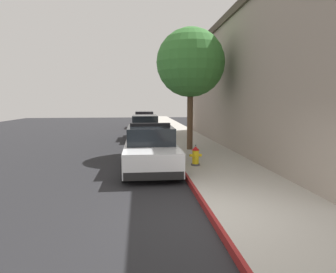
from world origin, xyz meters
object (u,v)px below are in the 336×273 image
object	(u,v)px
fire_hydrant	(196,156)
police_cruiser	(150,148)
street_tree	(190,63)
parked_car_silver_ahead	(145,128)
parked_car_dark_far	(144,120)

from	to	relation	value
fire_hydrant	police_cruiser	bearing A→B (deg)	163.67
police_cruiser	fire_hydrant	bearing A→B (deg)	-16.33
street_tree	parked_car_silver_ahead	bearing A→B (deg)	110.27
parked_car_silver_ahead	parked_car_dark_far	distance (m)	8.24
street_tree	parked_car_dark_far	bearing A→B (deg)	98.04
police_cruiser	parked_car_dark_far	distance (m)	16.92
police_cruiser	street_tree	distance (m)	5.12
parked_car_dark_far	fire_hydrant	distance (m)	17.46
fire_hydrant	parked_car_dark_far	bearing A→B (deg)	95.02
parked_car_silver_ahead	fire_hydrant	size ratio (longest dim) A/B	6.37
fire_hydrant	street_tree	bearing A→B (deg)	83.25
fire_hydrant	parked_car_silver_ahead	bearing A→B (deg)	100.13
parked_car_silver_ahead	street_tree	xyz separation A→B (m)	(2.06, -5.57, 3.53)
parked_car_dark_far	fire_hydrant	size ratio (longest dim) A/B	6.37
parked_car_silver_ahead	street_tree	size ratio (longest dim) A/B	0.84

